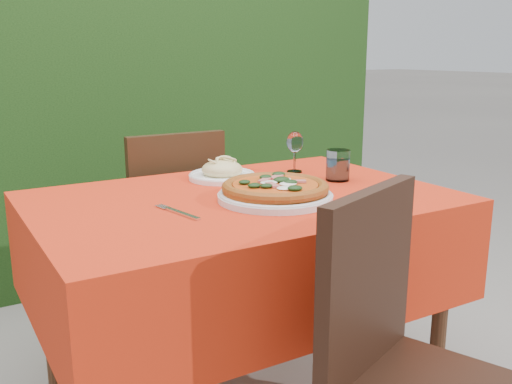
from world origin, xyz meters
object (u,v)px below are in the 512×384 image
chair_far (170,221)px  pasta_plate (222,172)px  water_glass (338,167)px  wine_glass (295,144)px  pizza_plate (275,190)px  chair_near (403,356)px  fork (182,213)px

chair_far → pasta_plate: (0.05, -0.38, 0.27)m
water_glass → wine_glass: size_ratio=0.70×
pizza_plate → wine_glass: (0.28, 0.31, 0.08)m
chair_far → pasta_plate: chair_far is taller
chair_near → water_glass: 0.81m
pasta_plate → pizza_plate: bearing=-89.8°
water_glass → wine_glass: wine_glass is taller
chair_far → fork: size_ratio=4.19×
pasta_plate → fork: bearing=-131.2°
water_glass → chair_near: bearing=-116.6°
pizza_plate → pasta_plate: size_ratio=1.60×
pasta_plate → water_glass: size_ratio=2.18×
pizza_plate → fork: bearing=-179.6°
chair_far → pizza_plate: bearing=94.8°
chair_far → pizza_plate: size_ratio=2.35×
water_glass → wine_glass: bearing=104.6°
wine_glass → fork: size_ratio=0.73×
pasta_plate → water_glass: (0.33, -0.22, 0.02)m
chair_near → wine_glass: size_ratio=5.79×
chair_near → chair_far: size_ratio=1.00×
chair_far → fork: (-0.25, -0.72, 0.25)m
pasta_plate → fork: 0.46m
chair_near → wine_glass: 0.98m
chair_far → wine_glass: bearing=129.9°
pasta_plate → chair_far: bearing=97.8°
chair_near → wine_glass: wine_glass is taller
wine_glass → pasta_plate: bearing=173.3°
chair_near → pasta_plate: chair_near is taller
chair_near → pizza_plate: size_ratio=2.36×
pasta_plate → fork: (-0.30, -0.35, -0.02)m
chair_far → wine_glass: size_ratio=5.77×
chair_near → water_glass: (0.34, 0.68, 0.29)m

